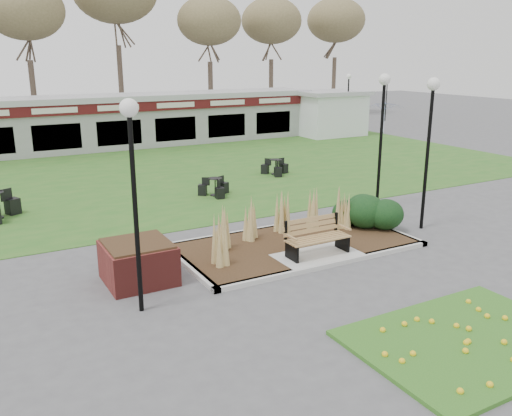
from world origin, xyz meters
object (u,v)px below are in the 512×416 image
park_bench (316,236)px  lamp_post_mid_right (383,112)px  food_pavilion (112,121)px  service_hut (330,113)px  lamp_post_near_left (132,160)px  bistro_set_b (276,169)px  patio_umbrella (385,118)px  bistro_set_c (215,190)px  lamp_post_far_right (348,91)px  brick_planter (138,262)px  lamp_post_near_right (430,120)px

park_bench → lamp_post_mid_right: bearing=31.9°
food_pavilion → service_hut: food_pavilion is taller
lamp_post_near_left → bistro_set_b: size_ratio=3.50×
food_pavilion → bistro_set_b: size_ratio=20.17×
patio_umbrella → bistro_set_c: bearing=-156.6°
service_hut → bistro_set_c: bearing=-140.6°
food_pavilion → lamp_post_near_left: 21.06m
lamp_post_near_left → lamp_post_far_right: size_ratio=1.09×
brick_planter → patio_umbrella: (18.07, 12.00, 1.12)m
brick_planter → patio_umbrella: 21.72m
bistro_set_b → patio_umbrella: 10.18m
lamp_post_far_right → lamp_post_near_left: bearing=-137.4°
lamp_post_near_right → bistro_set_c: bearing=120.1°
lamp_post_near_left → bistro_set_c: lamp_post_near_left is taller
service_hut → lamp_post_near_right: (-9.27, -17.25, 1.78)m
lamp_post_far_right → bistro_set_b: bearing=-142.5°
lamp_post_near_right → bistro_set_b: 9.10m
service_hut → bistro_set_b: (-9.23, -8.65, -1.21)m
food_pavilion → bistro_set_b: food_pavilion is taller
bistro_set_b → lamp_post_mid_right: bearing=-88.1°
lamp_post_near_left → lamp_post_mid_right: size_ratio=0.96×
bistro_set_c → bistro_set_b: bearing=28.3°
brick_planter → service_hut: (17.90, 17.00, 0.97)m
bistro_set_b → park_bench: bearing=-115.1°
patio_umbrella → lamp_post_near_left: bearing=-143.9°
bistro_set_c → patio_umbrella: (13.23, 5.72, 1.36)m
service_hut → lamp_post_near_right: bearing=-118.3°
park_bench → bistro_set_b: 10.06m
food_pavilion → lamp_post_mid_right: (4.48, -16.92, 1.78)m
brick_planter → bistro_set_b: brick_planter is taller
park_bench → patio_umbrella: 18.72m
lamp_post_near_left → lamp_post_far_right: 25.56m
lamp_post_mid_right → lamp_post_far_right: lamp_post_mid_right is taller
lamp_post_near_right → patio_umbrella: bearing=52.4°
brick_planter → service_hut: bearing=43.5°
park_bench → service_hut: bearing=52.7°
brick_planter → service_hut: size_ratio=0.34×
service_hut → lamp_post_mid_right: lamp_post_mid_right is taller
food_pavilion → service_hut: bearing=-8.3°
bistro_set_b → bistro_set_c: size_ratio=0.99×
brick_planter → lamp_post_far_right: (18.40, 15.82, 2.37)m
service_hut → patio_umbrella: size_ratio=1.68×
lamp_post_far_right → bistro_set_c: size_ratio=3.18×
brick_planter → park_bench: bearing=-9.7°
lamp_post_mid_right → patio_umbrella: bearing=47.3°
lamp_post_far_right → bistro_set_c: lamp_post_far_right is taller
lamp_post_near_left → lamp_post_near_right: bearing=7.7°
service_hut → lamp_post_mid_right: 17.56m
service_hut → bistro_set_b: 12.71m
service_hut → lamp_post_near_left: (-18.31, -18.47, 1.66)m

